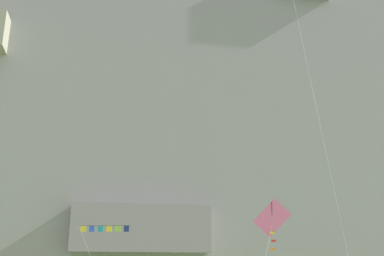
# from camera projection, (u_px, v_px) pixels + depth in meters

# --- Properties ---
(cliff_face) EXTENTS (180.00, 32.70, 73.14)m
(cliff_face) POSITION_uv_depth(u_px,v_px,m) (140.00, 77.00, 81.17)
(cliff_face) COLOR gray
(cliff_face) RESTS_ON ground
(kite_diamond_upper_mid) EXTENTS (3.38, 2.61, 7.48)m
(kite_diamond_upper_mid) POSITION_uv_depth(u_px,v_px,m) (272.00, 220.00, 25.60)
(kite_diamond_upper_mid) COLOR pink
(kite_diamond_upper_mid) RESTS_ON ground
(kite_banner_low_center) EXTENTS (4.63, 4.53, 7.50)m
(kite_banner_low_center) POSITION_uv_depth(u_px,v_px,m) (105.00, 231.00, 41.12)
(kite_banner_low_center) COLOR black
(kite_banner_low_center) RESTS_ON ground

